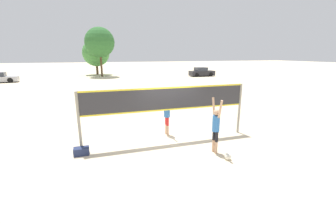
{
  "coord_description": "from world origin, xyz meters",
  "views": [
    {
      "loc": [
        -2.84,
        -8.76,
        3.68
      ],
      "look_at": [
        0.0,
        0.0,
        1.29
      ],
      "focal_mm": 24.0,
      "sensor_mm": 36.0,
      "label": 1
    }
  ],
  "objects_px": {
    "player_spiker": "(216,125)",
    "tree_left_cluster": "(100,42)",
    "volleyball_net": "(168,103)",
    "tree_right_cluster": "(96,53)",
    "player_blocker": "(167,112)",
    "gear_bag": "(81,151)",
    "parked_car_near": "(202,72)",
    "volleyball": "(228,157)"
  },
  "relations": [
    {
      "from": "player_spiker",
      "to": "tree_left_cluster",
      "type": "relative_size",
      "value": 0.27
    },
    {
      "from": "volleyball_net",
      "to": "tree_right_cluster",
      "type": "bearing_deg",
      "value": 93.86
    },
    {
      "from": "tree_right_cluster",
      "to": "volleyball_net",
      "type": "bearing_deg",
      "value": -86.14
    },
    {
      "from": "player_blocker",
      "to": "tree_right_cluster",
      "type": "bearing_deg",
      "value": -175.74
    },
    {
      "from": "volleyball_net",
      "to": "tree_left_cluster",
      "type": "relative_size",
      "value": 0.91
    },
    {
      "from": "player_blocker",
      "to": "tree_left_cluster",
      "type": "height_order",
      "value": "tree_left_cluster"
    },
    {
      "from": "volleyball_net",
      "to": "tree_left_cluster",
      "type": "xyz_separation_m",
      "value": [
        -1.67,
        30.64,
        3.81
      ]
    },
    {
      "from": "player_spiker",
      "to": "gear_bag",
      "type": "xyz_separation_m",
      "value": [
        -4.87,
        1.35,
        -0.97
      ]
    },
    {
      "from": "parked_car_near",
      "to": "tree_left_cluster",
      "type": "height_order",
      "value": "tree_left_cluster"
    },
    {
      "from": "volleyball",
      "to": "tree_right_cluster",
      "type": "xyz_separation_m",
      "value": [
        -3.81,
        36.97,
        3.72
      ]
    },
    {
      "from": "volleyball_net",
      "to": "gear_bag",
      "type": "bearing_deg",
      "value": -174.34
    },
    {
      "from": "player_spiker",
      "to": "player_blocker",
      "type": "relative_size",
      "value": 1.0
    },
    {
      "from": "parked_car_near",
      "to": "tree_left_cluster",
      "type": "relative_size",
      "value": 0.53
    },
    {
      "from": "player_spiker",
      "to": "parked_car_near",
      "type": "bearing_deg",
      "value": -25.25
    },
    {
      "from": "volleyball_net",
      "to": "gear_bag",
      "type": "distance_m",
      "value": 3.87
    },
    {
      "from": "tree_right_cluster",
      "to": "gear_bag",
      "type": "bearing_deg",
      "value": -91.97
    },
    {
      "from": "player_blocker",
      "to": "tree_left_cluster",
      "type": "bearing_deg",
      "value": -176.44
    },
    {
      "from": "parked_car_near",
      "to": "tree_right_cluster",
      "type": "xyz_separation_m",
      "value": [
        -16.76,
        8.51,
        3.19
      ]
    },
    {
      "from": "player_blocker",
      "to": "parked_car_near",
      "type": "distance_m",
      "value": 29.04
    },
    {
      "from": "gear_bag",
      "to": "parked_car_near",
      "type": "height_order",
      "value": "parked_car_near"
    },
    {
      "from": "player_blocker",
      "to": "gear_bag",
      "type": "xyz_separation_m",
      "value": [
        -3.72,
        -1.1,
        -0.97
      ]
    },
    {
      "from": "volleyball_net",
      "to": "volleyball",
      "type": "bearing_deg",
      "value": -58.3
    },
    {
      "from": "player_spiker",
      "to": "tree_right_cluster",
      "type": "bearing_deg",
      "value": 5.78
    },
    {
      "from": "gear_bag",
      "to": "player_blocker",
      "type": "bearing_deg",
      "value": 16.44
    },
    {
      "from": "tree_right_cluster",
      "to": "tree_left_cluster",
      "type": "bearing_deg",
      "value": -80.45
    },
    {
      "from": "volleyball",
      "to": "tree_right_cluster",
      "type": "bearing_deg",
      "value": 95.89
    },
    {
      "from": "volleyball",
      "to": "gear_bag",
      "type": "relative_size",
      "value": 0.43
    },
    {
      "from": "gear_bag",
      "to": "parked_car_near",
      "type": "xyz_separation_m",
      "value": [
        17.96,
        26.41,
        0.51
      ]
    },
    {
      "from": "player_spiker",
      "to": "gear_bag",
      "type": "distance_m",
      "value": 5.15
    },
    {
      "from": "player_spiker",
      "to": "volleyball",
      "type": "xyz_separation_m",
      "value": [
        0.14,
        -0.7,
        -0.99
      ]
    },
    {
      "from": "parked_car_near",
      "to": "tree_right_cluster",
      "type": "relative_size",
      "value": 0.68
    },
    {
      "from": "volleyball_net",
      "to": "player_blocker",
      "type": "bearing_deg",
      "value": 75.66
    },
    {
      "from": "tree_right_cluster",
      "to": "volleyball",
      "type": "bearing_deg",
      "value": -84.11
    },
    {
      "from": "volleyball_net",
      "to": "parked_car_near",
      "type": "xyz_separation_m",
      "value": [
        14.43,
        26.06,
        -1.04
      ]
    },
    {
      "from": "player_blocker",
      "to": "volleyball",
      "type": "distance_m",
      "value": 3.54
    },
    {
      "from": "volleyball_net",
      "to": "volleyball",
      "type": "distance_m",
      "value": 3.23
    },
    {
      "from": "tree_left_cluster",
      "to": "volleyball_net",
      "type": "bearing_deg",
      "value": -86.88
    },
    {
      "from": "volleyball_net",
      "to": "volleyball",
      "type": "xyz_separation_m",
      "value": [
        1.48,
        -2.4,
        -1.57
      ]
    },
    {
      "from": "player_spiker",
      "to": "volleyball",
      "type": "height_order",
      "value": "player_spiker"
    },
    {
      "from": "player_blocker",
      "to": "gear_bag",
      "type": "relative_size",
      "value": 3.83
    },
    {
      "from": "volleyball",
      "to": "tree_left_cluster",
      "type": "bearing_deg",
      "value": 95.45
    },
    {
      "from": "volleyball_net",
      "to": "tree_right_cluster",
      "type": "relative_size",
      "value": 1.16
    }
  ]
}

